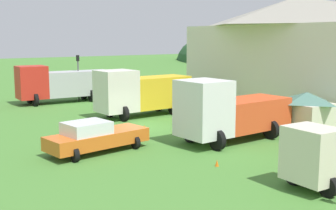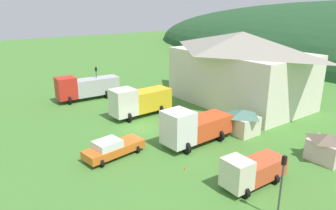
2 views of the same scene
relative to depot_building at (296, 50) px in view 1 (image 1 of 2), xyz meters
name	(u,v)px [view 1 (image 1 of 2)]	position (x,y,z in m)	size (l,w,h in m)	color
ground_plane	(142,128)	(0.54, -15.46, -4.75)	(200.00, 200.00, 0.00)	#477F33
depot_building	(296,50)	(0.00, 0.00, 0.00)	(18.06, 11.37, 9.22)	silver
play_shed_cream	(306,112)	(7.38, -7.70, -3.45)	(3.00, 2.72, 2.53)	beige
crane_truck_red	(61,83)	(-13.21, -15.74, -2.99)	(3.23, 8.48, 3.39)	red
heavy_rig_striped	(140,92)	(-3.25, -13.35, -2.90)	(3.33, 7.44, 3.53)	silver
heavy_rig_white	(228,111)	(6.42, -13.35, -3.01)	(3.50, 7.22, 3.60)	white
light_truck_cream	(336,154)	(14.28, -14.61, -3.52)	(2.49, 5.17, 2.50)	beige
service_pickup_orange	(95,137)	(4.39, -20.56, -3.92)	(2.83, 5.58, 1.66)	orange
traffic_light_west	(78,73)	(-13.37, -14.03, -2.17)	(0.20, 0.32, 4.23)	#4C4C51
traffic_cone_near_pickup	(217,166)	(9.79, -16.98, -4.75)	(0.36, 0.36, 0.62)	orange
traffic_cone_mid_row	(145,129)	(0.84, -15.46, -4.75)	(0.36, 0.36, 0.48)	orange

